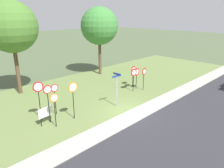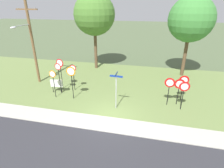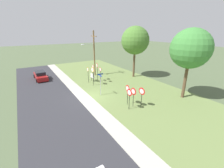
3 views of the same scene
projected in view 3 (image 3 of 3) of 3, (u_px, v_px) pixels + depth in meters
ground_plane at (91, 97)px, 19.06m from camera, size 160.00×160.00×0.00m
road_asphalt at (51, 106)px, 16.72m from camera, size 44.00×6.40×0.01m
sidewalk_strip at (85, 98)px, 18.66m from camera, size 44.00×1.60×0.06m
grass_median at (129, 88)px, 21.97m from camera, size 44.00×12.00×0.04m
stop_sign_near_left at (93, 70)px, 23.91m from camera, size 0.60×0.12×2.79m
stop_sign_near_right at (97, 68)px, 24.45m from camera, size 0.74×0.17×2.91m
stop_sign_far_left at (100, 72)px, 23.57m from camera, size 0.61×0.09×2.46m
stop_sign_far_center at (88, 72)px, 23.59m from camera, size 0.60×0.10×2.44m
stop_sign_far_right at (93, 72)px, 22.24m from camera, size 0.76×0.10×2.84m
yield_sign_near_left at (128, 90)px, 16.50m from camera, size 0.77×0.12×2.30m
yield_sign_near_right at (129, 94)px, 15.46m from camera, size 0.77×0.11×2.30m
yield_sign_far_left at (142, 93)px, 16.07m from camera, size 0.81×0.13×2.20m
yield_sign_far_right at (133, 93)px, 16.03m from camera, size 0.80×0.11×2.19m
street_name_post at (100, 82)px, 18.96m from camera, size 0.96×0.82×2.87m
utility_pole at (93, 52)px, 26.66m from camera, size 2.10×2.47×7.87m
notice_board at (92, 76)px, 24.55m from camera, size 1.09×0.19×1.25m
oak_tree_left at (135, 41)px, 25.21m from camera, size 4.66×4.66×8.61m
oak_tree_right at (191, 49)px, 16.92m from camera, size 4.51×4.51×8.22m
parked_hatchback_near at (41, 76)px, 25.69m from camera, size 4.56×1.99×1.39m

